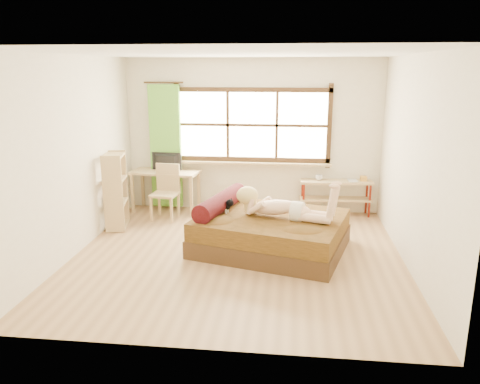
# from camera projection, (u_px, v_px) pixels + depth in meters

# --- Properties ---
(floor) EXTENTS (4.50, 4.50, 0.00)m
(floor) POSITION_uv_depth(u_px,v_px,m) (237.00, 256.00, 6.48)
(floor) COLOR #9E754C
(floor) RESTS_ON ground
(ceiling) EXTENTS (4.50, 4.50, 0.00)m
(ceiling) POSITION_uv_depth(u_px,v_px,m) (237.00, 53.00, 5.79)
(ceiling) COLOR white
(ceiling) RESTS_ON wall_back
(wall_back) EXTENTS (4.50, 0.00, 4.50)m
(wall_back) POSITION_uv_depth(u_px,v_px,m) (252.00, 136.00, 8.29)
(wall_back) COLOR silver
(wall_back) RESTS_ON floor
(wall_front) EXTENTS (4.50, 0.00, 4.50)m
(wall_front) POSITION_uv_depth(u_px,v_px,m) (206.00, 210.00, 3.97)
(wall_front) COLOR silver
(wall_front) RESTS_ON floor
(wall_left) EXTENTS (0.00, 4.50, 4.50)m
(wall_left) POSITION_uv_depth(u_px,v_px,m) (74.00, 157.00, 6.38)
(wall_left) COLOR silver
(wall_left) RESTS_ON floor
(wall_right) EXTENTS (0.00, 4.50, 4.50)m
(wall_right) POSITION_uv_depth(u_px,v_px,m) (414.00, 164.00, 5.89)
(wall_right) COLOR silver
(wall_right) RESTS_ON floor
(window) EXTENTS (2.80, 0.16, 1.46)m
(window) POSITION_uv_depth(u_px,v_px,m) (252.00, 128.00, 8.22)
(window) COLOR #FFEDBF
(window) RESTS_ON wall_back
(curtain) EXTENTS (0.55, 0.10, 2.20)m
(curtain) POSITION_uv_depth(u_px,v_px,m) (166.00, 147.00, 8.40)
(curtain) COLOR #509A2A
(curtain) RESTS_ON wall_back
(bed) EXTENTS (2.34, 2.06, 0.76)m
(bed) POSITION_uv_depth(u_px,v_px,m) (268.00, 231.00, 6.67)
(bed) COLOR #34240F
(bed) RESTS_ON floor
(woman) EXTENTS (1.45, 0.75, 0.60)m
(woman) POSITION_uv_depth(u_px,v_px,m) (282.00, 197.00, 6.45)
(woman) COLOR beige
(woman) RESTS_ON bed
(kitten) EXTENTS (0.32, 0.19, 0.24)m
(kitten) POSITION_uv_depth(u_px,v_px,m) (222.00, 204.00, 6.74)
(kitten) COLOR black
(kitten) RESTS_ON bed
(desk) EXTENTS (1.25, 0.67, 0.75)m
(desk) POSITION_uv_depth(u_px,v_px,m) (165.00, 176.00, 8.35)
(desk) COLOR tan
(desk) RESTS_ON floor
(monitor) EXTENTS (0.55, 0.13, 0.32)m
(monitor) POSITION_uv_depth(u_px,v_px,m) (166.00, 162.00, 8.33)
(monitor) COLOR black
(monitor) RESTS_ON desk
(chair) EXTENTS (0.46, 0.46, 0.94)m
(chair) POSITION_uv_depth(u_px,v_px,m) (166.00, 188.00, 8.02)
(chair) COLOR tan
(chair) RESTS_ON floor
(pipe_shelf) EXTENTS (1.27, 0.40, 0.71)m
(pipe_shelf) POSITION_uv_depth(u_px,v_px,m) (337.00, 190.00, 8.19)
(pipe_shelf) COLOR tan
(pipe_shelf) RESTS_ON floor
(cup) EXTENTS (0.13, 0.13, 0.10)m
(cup) POSITION_uv_depth(u_px,v_px,m) (319.00, 178.00, 8.17)
(cup) COLOR gray
(cup) RESTS_ON pipe_shelf
(book) EXTENTS (0.17, 0.22, 0.02)m
(book) POSITION_uv_depth(u_px,v_px,m) (348.00, 180.00, 8.12)
(book) COLOR gray
(book) RESTS_ON pipe_shelf
(bookshelf) EXTENTS (0.40, 0.58, 1.22)m
(bookshelf) POSITION_uv_depth(u_px,v_px,m) (116.00, 191.00, 7.48)
(bookshelf) COLOR tan
(bookshelf) RESTS_ON floor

